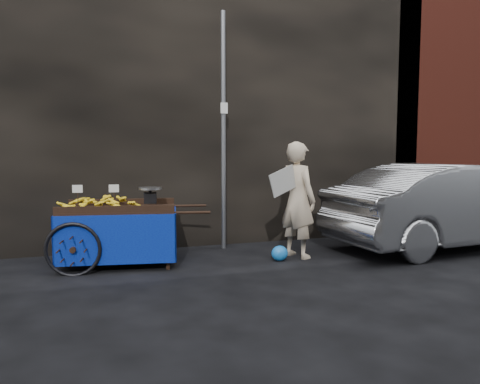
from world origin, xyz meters
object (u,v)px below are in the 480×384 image
object	(u,v)px
banana_cart	(115,214)
plastic_bag	(280,253)
vendor	(297,200)
parked_car	(449,206)

from	to	relation	value
banana_cart	plastic_bag	distance (m)	2.54
banana_cart	plastic_bag	world-z (taller)	banana_cart
vendor	plastic_bag	xyz separation A→B (m)	(-0.37, -0.17, -0.80)
parked_car	vendor	bearing A→B (deg)	81.83
plastic_bag	banana_cart	bearing A→B (deg)	166.84
banana_cart	parked_car	world-z (taller)	parked_car
plastic_bag	parked_car	world-z (taller)	parked_car
vendor	parked_car	bearing A→B (deg)	-117.39
plastic_bag	parked_car	xyz separation A→B (m)	(3.18, -0.01, 0.61)
vendor	plastic_bag	size ratio (longest dim) A/B	6.98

